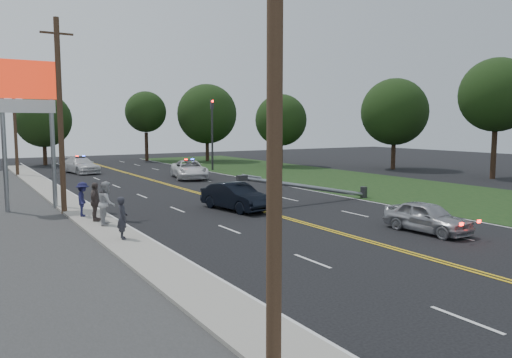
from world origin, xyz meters
TOP-DOWN VIEW (x-y plane):
  - ground at (0.00, 0.00)m, footprint 120.00×120.00m
  - sidewalk at (-8.40, 10.00)m, footprint 1.80×70.00m
  - grass_verge at (13.50, 10.00)m, footprint 12.00×80.00m
  - centerline_yellow at (0.00, 10.00)m, footprint 0.36×80.00m
  - pylon_sign at (-10.50, 14.00)m, footprint 3.20×0.35m
  - traffic_signal at (8.30, 30.00)m, footprint 0.28×0.41m
  - fallen_streetlight at (4.19, 8.00)m, footprint 9.36×0.44m
  - utility_pole_near at (-9.20, -8.00)m, footprint 1.60×0.28m
  - utility_pole_mid at (-9.20, 12.00)m, footprint 1.60×0.28m
  - utility_pole_far at (-9.20, 34.00)m, footprint 1.60×0.28m
  - tree_6 at (-5.20, 45.32)m, footprint 6.14×6.14m
  - tree_7 at (6.83, 45.74)m, footprint 5.11×5.11m
  - tree_8 at (13.20, 41.40)m, footprint 7.39×7.39m
  - tree_9 at (16.80, 30.26)m, footprint 5.64×5.64m
  - tree_12 at (25.25, 10.50)m, footprint 6.18×6.18m
  - tree_13 at (24.63, 21.22)m, footprint 6.78×6.78m
  - crashed_sedan at (-1.03, 8.27)m, footprint 2.31×4.68m
  - waiting_sedan at (3.35, -0.93)m, footprint 1.82×4.00m
  - emergency_a at (3.18, 24.08)m, footprint 3.84×6.03m
  - emergency_b at (-3.79, 33.60)m, footprint 3.08×5.49m
  - bystander_a at (-8.40, 4.17)m, footprint 0.46×0.65m
  - bystander_b at (-8.18, 7.34)m, footprint 1.02×1.15m
  - bystander_c at (-8.66, 10.00)m, footprint 0.92×1.23m
  - bystander_d at (-8.44, 8.44)m, footprint 0.91×1.15m

SIDE VIEW (x-z plane):
  - ground at x=0.00m, z-range 0.00..0.00m
  - grass_verge at x=13.50m, z-range 0.00..0.01m
  - centerline_yellow at x=0.00m, z-range 0.01..0.01m
  - sidewalk at x=-8.40m, z-range 0.00..0.12m
  - waiting_sedan at x=3.35m, z-range 0.00..1.33m
  - crashed_sedan at x=-1.03m, z-range 0.00..1.47m
  - emergency_b at x=-3.79m, z-range 0.00..1.50m
  - emergency_a at x=3.18m, z-range 0.00..1.55m
  - fallen_streetlight at x=4.19m, z-range -0.04..1.88m
  - bystander_a at x=-8.40m, z-range 0.12..1.81m
  - bystander_c at x=-8.66m, z-range 0.12..1.82m
  - bystander_d at x=-8.44m, z-range 0.12..1.94m
  - bystander_b at x=-8.18m, z-range 0.12..2.09m
  - traffic_signal at x=8.30m, z-range 0.68..7.73m
  - tree_9 at x=16.80m, z-range 1.11..9.00m
  - utility_pole_near at x=-9.20m, z-range 0.08..10.08m
  - utility_pole_mid at x=-9.20m, z-range 0.08..10.08m
  - utility_pole_far at x=-9.20m, z-range 0.08..10.08m
  - tree_6 at x=-5.20m, z-range 1.00..9.17m
  - tree_13 at x=24.63m, z-range 1.23..10.50m
  - tree_8 at x=13.20m, z-range 1.09..10.66m
  - pylon_sign at x=-10.50m, z-range 2.00..10.00m
  - tree_7 at x=6.83m, z-range 1.78..10.48m
  - tree_12 at x=25.25m, z-range 1.98..12.15m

